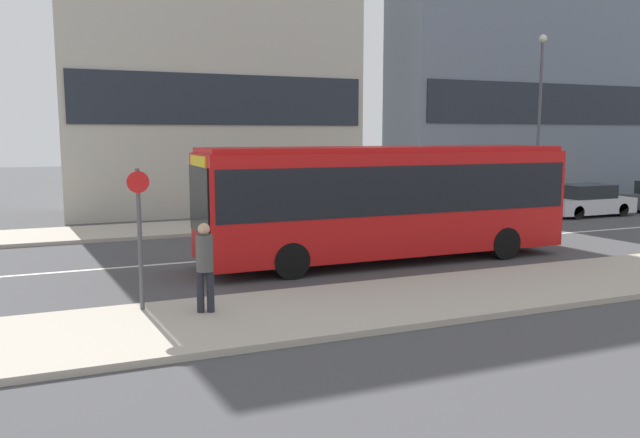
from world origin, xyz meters
The scene contains 11 objects.
ground_plane centered at (0.00, 0.00, 0.00)m, with size 120.00×120.00×0.00m, color #444447.
sidewalk_near centered at (0.00, -6.25, 0.07)m, with size 44.00×3.50×0.13m.
sidewalk_far centered at (0.00, 6.25, 0.07)m, with size 44.00×3.50×0.13m.
lane_centerline centered at (0.00, 0.00, 0.00)m, with size 41.80×0.16×0.01m.
apartment_block_left_tower centered at (0.18, 12.13, 9.44)m, with size 13.59×5.35×18.89m.
apartment_block_right_tower centered at (19.36, 11.50, 9.72)m, with size 18.36×4.08×19.46m.
city_bus centered at (2.08, -1.94, 1.92)m, with size 10.91×2.64×3.34m.
parked_car_0 centered at (15.40, 3.56, 0.67)m, with size 4.23×1.81×1.43m.
pedestrian_near_stop centered at (-4.04, -5.71, 1.17)m, with size 0.34×0.34×1.82m.
bus_stop_sign centered at (-5.20, -5.03, 1.81)m, with size 0.44×0.12×2.89m.
street_lamp centered at (13.88, 5.15, 4.94)m, with size 0.36×0.36×8.04m.
Camera 1 is at (-6.56, -17.88, 3.70)m, focal length 35.00 mm.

